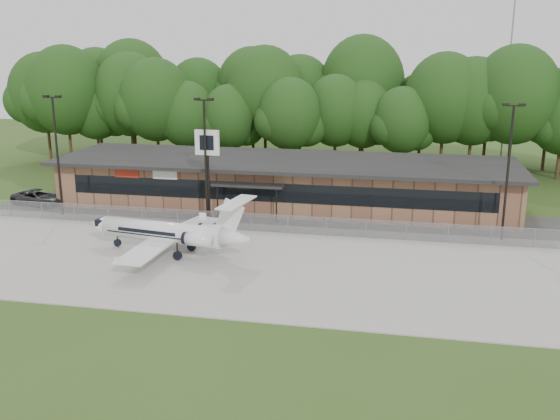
% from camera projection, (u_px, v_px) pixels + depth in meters
% --- Properties ---
extents(ground, '(160.00, 160.00, 0.00)m').
position_uv_depth(ground, '(202.00, 310.00, 34.51)').
color(ground, '#364C1B').
rests_on(ground, ground).
extents(apron, '(64.00, 18.00, 0.08)m').
position_uv_depth(apron, '(240.00, 262.00, 42.08)').
color(apron, '#9E9B93').
rests_on(apron, ground).
extents(parking_lot, '(50.00, 9.00, 0.06)m').
position_uv_depth(parking_lot, '(275.00, 217.00, 52.97)').
color(parking_lot, '#383835').
rests_on(parking_lot, ground).
extents(terminal, '(41.00, 11.65, 4.30)m').
position_uv_depth(terminal, '(285.00, 182.00, 56.63)').
color(terminal, '#8D6346').
rests_on(terminal, ground).
extents(fence, '(46.00, 0.04, 1.52)m').
position_uv_depth(fence, '(263.00, 223.00, 48.52)').
color(fence, gray).
rests_on(fence, ground).
extents(treeline, '(72.00, 12.00, 15.00)m').
position_uv_depth(treeline, '(315.00, 104.00, 72.36)').
color(treeline, black).
rests_on(treeline, ground).
extents(radio_mast, '(0.20, 0.20, 25.00)m').
position_uv_depth(radio_mast, '(510.00, 60.00, 72.54)').
color(radio_mast, gray).
rests_on(radio_mast, ground).
extents(light_pole_left, '(1.55, 0.30, 10.23)m').
position_uv_depth(light_pole_left, '(57.00, 147.00, 52.06)').
color(light_pole_left, black).
rests_on(light_pole_left, ground).
extents(light_pole_mid, '(1.55, 0.30, 10.23)m').
position_uv_depth(light_pole_mid, '(205.00, 152.00, 49.56)').
color(light_pole_mid, black).
rests_on(light_pole_mid, ground).
extents(light_pole_right, '(1.55, 0.30, 10.23)m').
position_uv_depth(light_pole_right, '(509.00, 162.00, 45.15)').
color(light_pole_right, black).
rests_on(light_pole_right, ground).
extents(business_jet, '(13.00, 11.64, 4.37)m').
position_uv_depth(business_jet, '(169.00, 233.00, 43.22)').
color(business_jet, white).
rests_on(business_jet, ground).
extents(suv, '(5.58, 3.59, 1.43)m').
position_uv_depth(suv, '(39.00, 198.00, 56.82)').
color(suv, '#323134').
rests_on(suv, ground).
extents(pole_sign, '(2.02, 0.32, 7.68)m').
position_uv_depth(pole_sign, '(207.00, 152.00, 49.85)').
color(pole_sign, black).
rests_on(pole_sign, ground).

